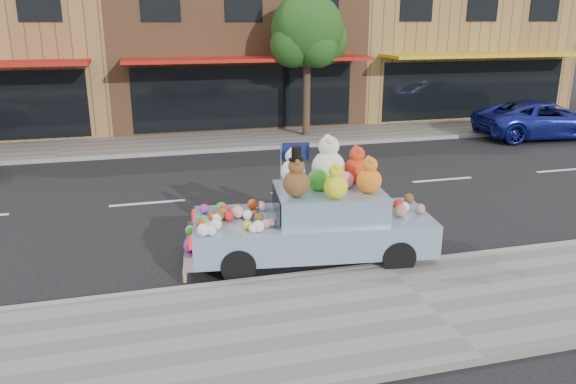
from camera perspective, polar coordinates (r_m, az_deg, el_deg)
name	(u,v)px	position (r m, az deg, el deg)	size (l,w,h in m)	color
ground	(305,191)	(14.65, 1.72, 0.12)	(120.00, 120.00, 0.00)	black
near_sidewalk	(426,306)	(9.05, 13.87, -11.22)	(60.00, 3.00, 0.12)	gray
far_sidewalk	(254,139)	(20.75, -3.47, 5.36)	(60.00, 3.00, 0.12)	gray
near_kerb	(385,266)	(10.24, 9.86, -7.46)	(60.00, 0.12, 0.13)	gray
far_kerb	(263,148)	(19.31, -2.56, 4.51)	(60.00, 0.12, 0.13)	gray
storefront_mid	(227,34)	(25.71, -6.19, 15.62)	(10.00, 9.80, 7.30)	#91613D
storefront_right	(432,33)	(29.02, 14.46, 15.36)	(10.00, 9.80, 7.30)	olive
street_tree	(307,36)	(20.87, 1.98, 15.51)	(3.00, 2.70, 5.22)	#38281C
car_blue	(543,119)	(23.21, 24.49, 6.72)	(2.31, 5.01, 1.39)	navy
art_car	(314,218)	(10.28, 2.65, -2.64)	(4.67, 2.32, 2.26)	black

